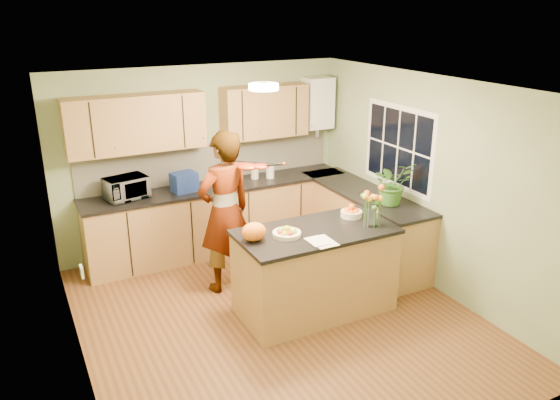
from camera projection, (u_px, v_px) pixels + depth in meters
name	position (u px, v px, depth m)	size (l,w,h in m)	color
floor	(278.00, 317.00, 5.97)	(4.50, 4.50, 0.00)	brown
ceiling	(277.00, 87.00, 5.12)	(4.00, 4.50, 0.02)	white
wall_back	(203.00, 158.00, 7.43)	(4.00, 0.02, 2.50)	gray
wall_front	(428.00, 317.00, 3.66)	(4.00, 0.02, 2.50)	gray
wall_left	(70.00, 248.00, 4.69)	(0.02, 4.50, 2.50)	gray
wall_right	(429.00, 183.00, 6.40)	(0.02, 4.50, 2.50)	gray
back_counter	(220.00, 218.00, 7.49)	(3.64, 0.62, 0.94)	#A77F42
right_counter	(363.00, 224.00, 7.25)	(0.62, 2.24, 0.94)	#A77F42
splashback	(211.00, 161.00, 7.48)	(3.60, 0.02, 0.52)	silver
upper_cabinets	(192.00, 118.00, 7.01)	(3.20, 0.34, 0.70)	#A77F42
boiler	(318.00, 103.00, 7.81)	(0.40, 0.30, 0.86)	white
window_right	(398.00, 147.00, 6.80)	(0.01, 1.30, 1.05)	white
light_switch	(82.00, 271.00, 4.18)	(0.02, 0.09, 0.09)	white
ceiling_lamp	(264.00, 87.00, 5.39)	(0.30, 0.30, 0.07)	#FFEABF
peninsula_island	(315.00, 271.00, 5.95)	(1.69, 0.87, 0.97)	#A77F42
fruit_dish	(287.00, 232.00, 5.63)	(0.30, 0.30, 0.10)	beige
orange_bowl	(351.00, 212.00, 6.13)	(0.24, 0.24, 0.14)	beige
flower_vase	(374.00, 197.00, 5.78)	(0.27, 0.27, 0.50)	silver
orange_bag	(254.00, 232.00, 5.50)	(0.25, 0.22, 0.19)	orange
papers	(323.00, 241.00, 5.49)	(0.22, 0.30, 0.01)	white
violinist	(225.00, 212.00, 6.30)	(0.70, 0.46, 1.93)	#D9A684
violin	(248.00, 167.00, 6.00)	(0.55, 0.22, 0.11)	#581105
microwave	(126.00, 188.00, 6.78)	(0.50, 0.34, 0.28)	white
blue_box	(184.00, 182.00, 7.04)	(0.31, 0.23, 0.25)	navy
kettle	(235.00, 173.00, 7.40)	(0.18, 0.18, 0.34)	silver
jar_cream	(255.00, 173.00, 7.58)	(0.11, 0.11, 0.17)	beige
jar_white	(270.00, 172.00, 7.60)	(0.11, 0.11, 0.17)	white
potted_plant	(392.00, 183.00, 6.54)	(0.48, 0.42, 0.53)	#3A7326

